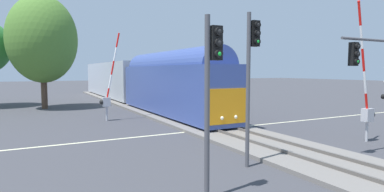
% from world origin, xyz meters
% --- Properties ---
extents(ground_plane, '(220.00, 220.00, 0.00)m').
position_xyz_m(ground_plane, '(0.00, 0.00, 0.00)').
color(ground_plane, '#3D3D42').
extents(road_centre_stripe, '(44.00, 0.20, 0.01)m').
position_xyz_m(road_centre_stripe, '(0.00, 0.00, 0.00)').
color(road_centre_stripe, beige).
rests_on(road_centre_stripe, ground).
extents(railway_track, '(4.40, 80.00, 0.32)m').
position_xyz_m(railway_track, '(0.00, 0.00, 0.10)').
color(railway_track, slate).
rests_on(railway_track, ground).
extents(commuter_train, '(3.04, 40.42, 5.16)m').
position_xyz_m(commuter_train, '(0.00, 17.06, 2.78)').
color(commuter_train, '#384C93').
rests_on(commuter_train, railway_track).
extents(crossing_gate_near, '(1.71, 0.40, 7.37)m').
position_xyz_m(crossing_gate_near, '(5.32, -6.84, 2.24)').
color(crossing_gate_near, '#B7B7BC').
rests_on(crossing_gate_near, ground).
extents(crossing_gate_far, '(1.65, 0.40, 6.71)m').
position_xyz_m(crossing_gate_far, '(-5.34, 6.84, 2.08)').
color(crossing_gate_far, '#B7B7BC').
rests_on(crossing_gate_far, ground).
extents(traffic_signal_median, '(0.53, 0.38, 6.06)m').
position_xyz_m(traffic_signal_median, '(-2.94, -7.50, 4.05)').
color(traffic_signal_median, '#4C4C51').
rests_on(traffic_signal_median, ground).
extents(traffic_signal_far_side, '(0.53, 0.38, 5.67)m').
position_xyz_m(traffic_signal_far_side, '(5.21, 8.86, 3.80)').
color(traffic_signal_far_side, '#4C4C51').
rests_on(traffic_signal_far_side, ground).
extents(traffic_signal_near_left, '(0.53, 0.38, 5.42)m').
position_xyz_m(traffic_signal_near_left, '(-5.94, -9.48, 3.64)').
color(traffic_signal_near_left, '#4C4C51').
rests_on(traffic_signal_near_left, ground).
extents(oak_behind_train, '(6.64, 6.64, 11.24)m').
position_xyz_m(oak_behind_train, '(-9.25, 17.44, 6.91)').
color(oak_behind_train, '#4C3828').
rests_on(oak_behind_train, ground).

